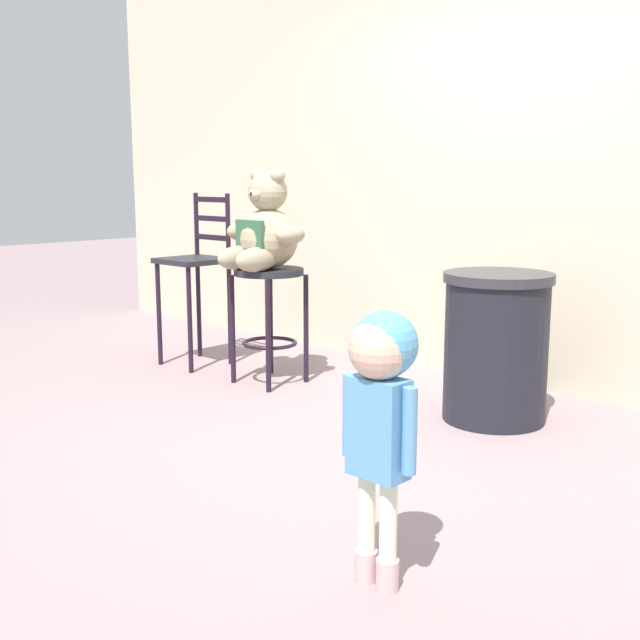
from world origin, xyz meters
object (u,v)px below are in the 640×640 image
at_px(teddy_bear, 265,232).
at_px(bar_chair_empty, 197,269).
at_px(child_walking, 381,390).
at_px(trash_bin, 496,347).
at_px(bar_stool_with_teddy, 269,300).

xyz_separation_m(teddy_bear, bar_chair_empty, (-0.73, 0.04, -0.29)).
distance_m(teddy_bear, bar_chair_empty, 0.79).
height_order(teddy_bear, child_walking, teddy_bear).
relative_size(teddy_bear, trash_bin, 0.77).
relative_size(child_walking, bar_chair_empty, 0.75).
bearing_deg(teddy_bear, trash_bin, 12.41).
height_order(teddy_bear, bar_chair_empty, teddy_bear).
distance_m(teddy_bear, trash_bin, 1.57).
bearing_deg(child_walking, trash_bin, -160.61).
bearing_deg(bar_stool_with_teddy, child_walking, -35.41).
distance_m(bar_stool_with_teddy, teddy_bear, 0.42).
bearing_deg(bar_stool_with_teddy, bar_chair_empty, 179.05).
height_order(trash_bin, bar_chair_empty, bar_chair_empty).
distance_m(bar_stool_with_teddy, trash_bin, 1.47).
xyz_separation_m(bar_stool_with_teddy, bar_chair_empty, (-0.73, 0.01, 0.13)).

